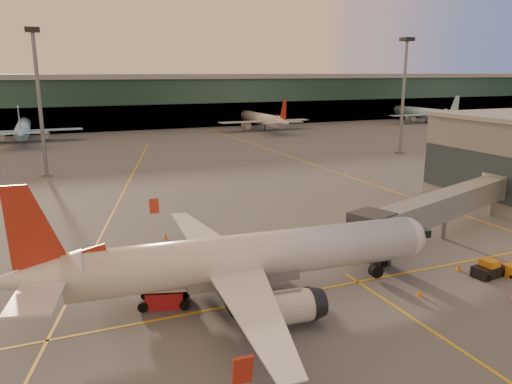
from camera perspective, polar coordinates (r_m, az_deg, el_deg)
name	(u,v)px	position (r m, az deg, el deg)	size (l,w,h in m)	color
ground	(340,317)	(39.88, 9.58, -13.91)	(600.00, 600.00, 0.00)	#4C4F54
taxi_markings	(139,196)	(77.27, -13.18, -0.47)	(100.12, 173.00, 0.01)	gold
terminal	(107,102)	(172.76, -16.64, 9.85)	(400.00, 20.00, 17.60)	#19382D
mast_west_near	(39,92)	(95.66, -23.60, 10.42)	(2.40, 2.40, 25.60)	slate
mast_east_near	(404,88)	(118.12, 16.54, 11.37)	(2.40, 2.40, 25.60)	slate
distant_aircraft_row	(40,141)	(148.73, -23.41, 5.40)	(290.00, 34.00, 13.00)	#93CCF6
main_airplane	(238,260)	(40.59, -2.02, -7.75)	(35.95, 32.41, 10.85)	silver
jet_bridge	(452,204)	(60.44, 21.45, -1.25)	(30.54, 13.10, 5.52)	slate
catering_truck	(161,278)	(40.93, -10.79, -9.64)	(5.67, 3.68, 4.06)	#A61720
pushback_tug	(489,270)	(50.92, 25.09, -8.03)	(3.28, 2.05, 1.60)	black
cone_nose	(459,268)	(51.32, 22.17, -8.00)	(0.47, 0.47, 0.60)	orange
cone_wing_left	(166,236)	(57.26, -10.30, -4.96)	(0.47, 0.47, 0.60)	orange
cone_fwd	(420,293)	(44.65, 18.26, -10.89)	(0.49, 0.49, 0.63)	orange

